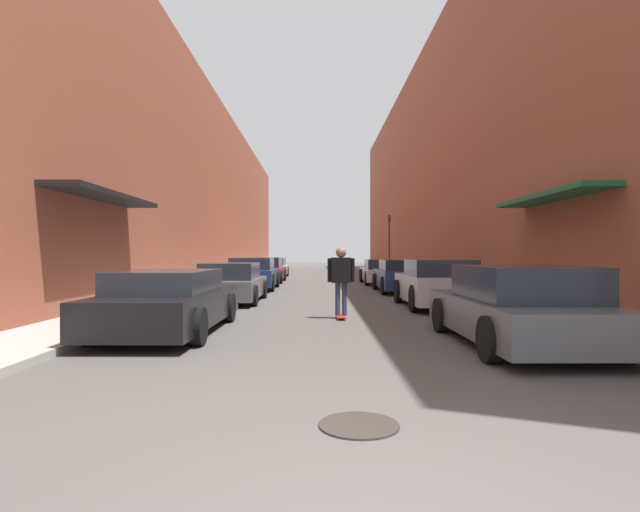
{
  "coord_description": "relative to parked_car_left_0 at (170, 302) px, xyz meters",
  "views": [
    {
      "loc": [
        -0.29,
        -2.66,
        1.49
      ],
      "look_at": [
        -0.2,
        11.34,
        1.43
      ],
      "focal_mm": 28.0,
      "sensor_mm": 36.0,
      "label": 1
    }
  ],
  "objects": [
    {
      "name": "ground",
      "position": [
        3.08,
        15.17,
        -0.58
      ],
      "size": [
        120.75,
        120.75,
        0.0
      ],
      "primitive_type": "plane",
      "color": "#4C4947"
    },
    {
      "name": "curb_strip_left",
      "position": [
        -1.89,
        20.66,
        -0.52
      ],
      "size": [
        1.8,
        54.89,
        0.12
      ],
      "color": "#A3A099",
      "rests_on": "ground"
    },
    {
      "name": "curb_strip_right",
      "position": [
        8.04,
        20.66,
        -0.52
      ],
      "size": [
        1.8,
        54.89,
        0.12
      ],
      "color": "#A3A099",
      "rests_on": "ground"
    },
    {
      "name": "building_row_left",
      "position": [
        -4.79,
        20.66,
        4.63
      ],
      "size": [
        4.9,
        54.89,
        10.42
      ],
      "color": "brown",
      "rests_on": "ground"
    },
    {
      "name": "building_row_right",
      "position": [
        10.94,
        20.66,
        6.14
      ],
      "size": [
        4.9,
        54.89,
        13.46
      ],
      "color": "brown",
      "rests_on": "ground"
    },
    {
      "name": "parked_car_left_0",
      "position": [
        0.0,
        0.0,
        0.0
      ],
      "size": [
        1.93,
        4.63,
        1.18
      ],
      "color": "black",
      "rests_on": "ground"
    },
    {
      "name": "parked_car_left_1",
      "position": [
        0.14,
        5.95,
        0.0
      ],
      "size": [
        1.9,
        4.12,
        1.21
      ],
      "color": "#515459",
      "rests_on": "ground"
    },
    {
      "name": "parked_car_left_2",
      "position": [
        0.1,
        11.5,
        0.06
      ],
      "size": [
        2.01,
        4.3,
        1.33
      ],
      "color": "navy",
      "rests_on": "ground"
    },
    {
      "name": "parked_car_left_3",
      "position": [
        0.13,
        16.74,
        0.04
      ],
      "size": [
        1.85,
        4.37,
        1.31
      ],
      "color": "maroon",
      "rests_on": "ground"
    },
    {
      "name": "parked_car_left_4",
      "position": [
        -0.03,
        22.16,
        0.02
      ],
      "size": [
        1.88,
        4.06,
        1.24
      ],
      "color": "silver",
      "rests_on": "ground"
    },
    {
      "name": "parked_car_right_0",
      "position": [
        6.08,
        -1.38,
        0.04
      ],
      "size": [
        2.06,
        4.36,
        1.3
      ],
      "color": "#515459",
      "rests_on": "ground"
    },
    {
      "name": "parked_car_right_1",
      "position": [
        6.17,
        4.44,
        0.07
      ],
      "size": [
        1.99,
        4.15,
        1.33
      ],
      "color": "#B7B7BC",
      "rests_on": "ground"
    },
    {
      "name": "parked_car_right_2",
      "position": [
        6.09,
        10.01,
        0.04
      ],
      "size": [
        1.92,
        4.38,
        1.26
      ],
      "color": "navy",
      "rests_on": "ground"
    },
    {
      "name": "parked_car_right_3",
      "position": [
        6.01,
        15.27,
        0.02
      ],
      "size": [
        1.94,
        4.72,
        1.22
      ],
      "color": "silver",
      "rests_on": "ground"
    },
    {
      "name": "skateboarder",
      "position": [
        3.34,
        2.01,
        0.43
      ],
      "size": [
        0.63,
        0.78,
        1.65
      ],
      "color": "#B2231E",
      "rests_on": "ground"
    },
    {
      "name": "manhole_cover",
      "position": [
        3.15,
        -5.14,
        -0.57
      ],
      "size": [
        0.7,
        0.7,
        0.02
      ],
      "color": "#332D28",
      "rests_on": "ground"
    },
    {
      "name": "traffic_light",
      "position": [
        7.52,
        23.07,
        1.92
      ],
      "size": [
        0.16,
        0.22,
        3.9
      ],
      "color": "#2D2D2D",
      "rests_on": "curb_strip_right"
    }
  ]
}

